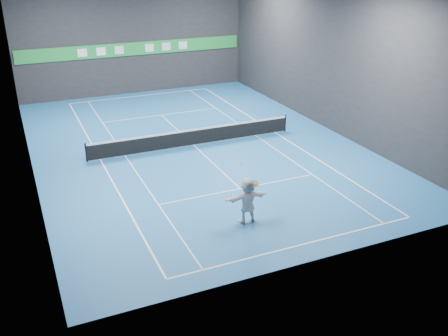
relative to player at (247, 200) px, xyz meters
name	(u,v)px	position (x,y,z in m)	size (l,w,h in m)	color
ground	(194,145)	(1.09, 9.36, -1.01)	(26.00, 26.00, 0.00)	#1C5C9C
wall_back	(133,36)	(1.09, 22.36, 3.49)	(18.00, 0.10, 9.00)	#242426
wall_front	(326,147)	(1.09, -3.64, 3.49)	(18.00, 0.10, 9.00)	#242426
wall_left	(19,86)	(-7.91, 9.36, 3.49)	(0.10, 26.00, 9.00)	#242426
wall_right	(327,57)	(10.09, 9.36, 3.49)	(0.10, 26.00, 9.00)	#242426
baseline_near	(301,245)	(1.09, -2.53, -1.00)	(10.98, 0.08, 0.01)	white
baseline_far	(141,96)	(1.09, 21.25, -1.00)	(10.98, 0.08, 0.01)	white
sideline_doubles_left	(100,160)	(-4.40, 9.36, -1.00)	(0.08, 23.78, 0.01)	white
sideline_doubles_right	(275,133)	(6.58, 9.36, -1.00)	(0.08, 23.78, 0.01)	white
sideline_singles_left	(125,156)	(-3.02, 9.36, -1.00)	(0.06, 23.78, 0.01)	white
sideline_singles_right	(256,136)	(5.20, 9.36, -1.00)	(0.06, 23.78, 0.01)	white
service_line_near	(240,189)	(1.09, 2.96, -1.00)	(8.23, 0.06, 0.01)	white
service_line_far	(161,115)	(1.09, 15.76, -1.00)	(8.23, 0.06, 0.01)	white
center_service_line	(194,145)	(1.09, 9.36, -1.00)	(0.06, 12.80, 0.01)	white
player	(247,200)	(0.00, 0.00, 0.00)	(1.86, 0.59, 2.01)	white
tennis_ball	(241,163)	(-0.22, 0.21, 1.65)	(0.06, 0.06, 0.06)	#DFF028
tennis_net	(193,137)	(1.09, 9.36, -0.47)	(12.50, 0.10, 1.07)	black
sponsor_banner	(134,49)	(1.09, 22.30, 2.49)	(17.64, 0.11, 1.00)	green
tennis_racket	(255,183)	(0.34, 0.05, 0.69)	(0.44, 0.40, 0.55)	red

